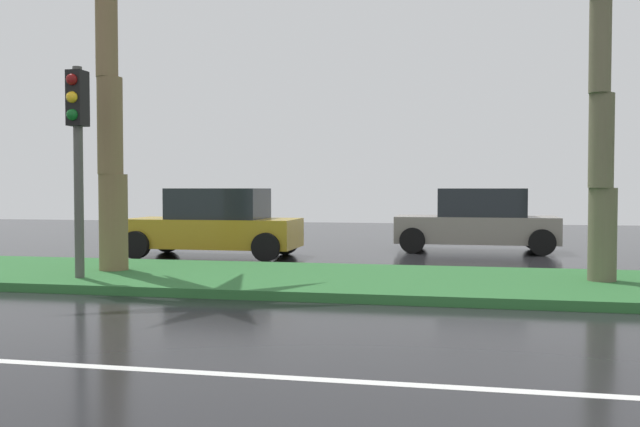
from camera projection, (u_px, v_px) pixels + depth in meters
The scene contains 5 objects.
ground_plane at pixel (566, 286), 12.24m from camera, with size 90.00×42.00×0.10m, color black.
median_strip at pixel (575, 287), 11.26m from camera, with size 85.50×4.00×0.15m, color #2D6B33.
traffic_signal_median_left at pixel (77, 133), 11.73m from camera, with size 0.28×0.43×3.68m.
car_in_traffic_leading at pixel (215, 224), 17.04m from camera, with size 4.30×2.02×1.72m.
car_in_traffic_second at pixel (477, 221), 18.45m from camera, with size 4.30×2.02×1.72m.
Camera 1 is at (-1.91, -3.84, 1.70)m, focal length 37.93 mm.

